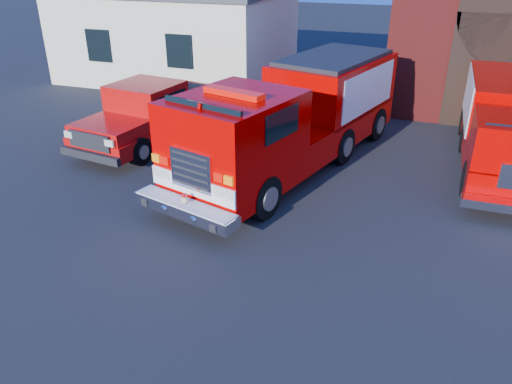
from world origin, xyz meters
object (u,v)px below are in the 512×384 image
(fire_engine, at_px, (295,117))
(pickup_truck, at_px, (154,113))
(side_building, at_px, (180,30))
(secondary_truck, at_px, (507,124))

(fire_engine, height_order, pickup_truck, fire_engine)
(side_building, relative_size, pickup_truck, 1.59)
(pickup_truck, bearing_deg, fire_engine, -6.41)
(side_building, xyz_separation_m, pickup_truck, (3.52, -9.01, -1.25))
(side_building, xyz_separation_m, fire_engine, (8.59, -9.58, -0.68))
(side_building, bearing_deg, secondary_truck, -27.55)
(secondary_truck, bearing_deg, pickup_truck, -172.49)
(fire_engine, bearing_deg, side_building, 131.89)
(side_building, relative_size, secondary_truck, 1.36)
(pickup_truck, xyz_separation_m, secondary_truck, (10.98, 1.45, 0.37))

